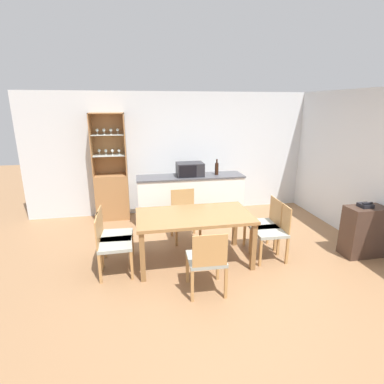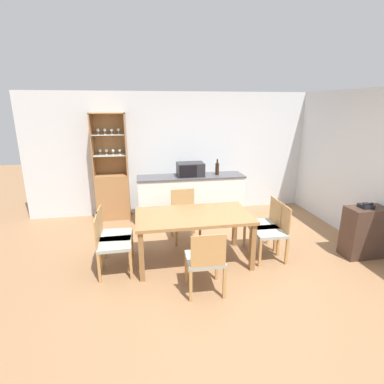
{
  "view_description": "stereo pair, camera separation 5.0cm",
  "coord_description": "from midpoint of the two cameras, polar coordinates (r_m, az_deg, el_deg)",
  "views": [
    {
      "loc": [
        -1.17,
        -3.7,
        2.29
      ],
      "look_at": [
        -0.24,
        1.13,
        0.85
      ],
      "focal_mm": 28.0,
      "sensor_mm": 36.0,
      "label": 1
    },
    {
      "loc": [
        -1.13,
        -3.71,
        2.29
      ],
      "look_at": [
        -0.24,
        1.13,
        0.85
      ],
      "focal_mm": 28.0,
      "sensor_mm": 36.0,
      "label": 2
    }
  ],
  "objects": [
    {
      "name": "telephone",
      "position": [
        5.22,
        29.93,
        -2.19
      ],
      "size": [
        0.18,
        0.17,
        0.09
      ],
      "color": "black",
      "rests_on": "side_cabinet"
    },
    {
      "name": "dining_chair_head_near",
      "position": [
        3.78,
        2.44,
        -12.77
      ],
      "size": [
        0.47,
        0.47,
        0.86
      ],
      "rotation": [
        0.0,
        0.0,
        -0.03
      ],
      "color": "#999E93",
      "rests_on": "ground_plane"
    },
    {
      "name": "wall_right",
      "position": [
        5.57,
        31.51,
        3.4
      ],
      "size": [
        0.06,
        4.6,
        2.55
      ],
      "color": "silver",
      "rests_on": "ground_plane"
    },
    {
      "name": "microwave",
      "position": [
        5.86,
        -0.65,
        4.34
      ],
      "size": [
        0.52,
        0.38,
        0.26
      ],
      "color": "#232328",
      "rests_on": "kitchen_counter"
    },
    {
      "name": "dining_chair_head_far",
      "position": [
        5.22,
        -1.64,
        -4.3
      ],
      "size": [
        0.48,
        0.48,
        0.86
      ],
      "rotation": [
        0.0,
        0.0,
        3.2
      ],
      "color": "#999E93",
      "rests_on": "ground_plane"
    },
    {
      "name": "side_cabinet",
      "position": [
        5.38,
        29.61,
        -6.53
      ],
      "size": [
        0.6,
        0.34,
        0.8
      ],
      "color": "#422D23",
      "rests_on": "ground_plane"
    },
    {
      "name": "dining_chair_side_left_near",
      "position": [
        4.31,
        -15.35,
        -9.55
      ],
      "size": [
        0.46,
        0.46,
        0.86
      ],
      "rotation": [
        0.0,
        0.0,
        -1.55
      ],
      "color": "#999E93",
      "rests_on": "ground_plane"
    },
    {
      "name": "dining_chair_side_left_far",
      "position": [
        4.57,
        -15.11,
        -8.02
      ],
      "size": [
        0.48,
        0.48,
        0.86
      ],
      "rotation": [
        0.0,
        0.0,
        -1.63
      ],
      "color": "#999E93",
      "rests_on": "ground_plane"
    },
    {
      "name": "ground_plane",
      "position": [
        4.51,
        5.63,
        -14.3
      ],
      "size": [
        18.0,
        18.0,
        0.0
      ],
      "primitive_type": "plane",
      "color": "#936B47"
    },
    {
      "name": "kitchen_counter",
      "position": [
        6.03,
        -0.53,
        -1.23
      ],
      "size": [
        2.11,
        0.54,
        0.94
      ],
      "color": "white",
      "rests_on": "ground_plane"
    },
    {
      "name": "wall_back",
      "position": [
        6.52,
        -0.61,
        7.36
      ],
      "size": [
        6.8,
        0.06,
        2.55
      ],
      "color": "silver",
      "rests_on": "ground_plane"
    },
    {
      "name": "wine_bottle",
      "position": [
        5.98,
        4.48,
        4.49
      ],
      "size": [
        0.07,
        0.07,
        0.31
      ],
      "color": "black",
      "rests_on": "kitchen_counter"
    },
    {
      "name": "dining_chair_side_right_near",
      "position": [
        4.72,
        14.73,
        -7.18
      ],
      "size": [
        0.47,
        0.47,
        0.86
      ],
      "rotation": [
        0.0,
        0.0,
        1.54
      ],
      "color": "#999E93",
      "rests_on": "ground_plane"
    },
    {
      "name": "dining_chair_side_right_far",
      "position": [
        4.95,
        13.36,
        -5.95
      ],
      "size": [
        0.47,
        0.47,
        0.86
      ],
      "rotation": [
        0.0,
        0.0,
        1.54
      ],
      "color": "#999E93",
      "rests_on": "ground_plane"
    },
    {
      "name": "display_cabinet",
      "position": [
        6.36,
        -15.2,
        0.63
      ],
      "size": [
        0.66,
        0.4,
        2.14
      ],
      "color": "#A37042",
      "rests_on": "ground_plane"
    },
    {
      "name": "dining_table",
      "position": [
        4.4,
        0.08,
        -5.33
      ],
      "size": [
        1.67,
        0.93,
        0.75
      ],
      "color": "olive",
      "rests_on": "ground_plane"
    }
  ]
}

